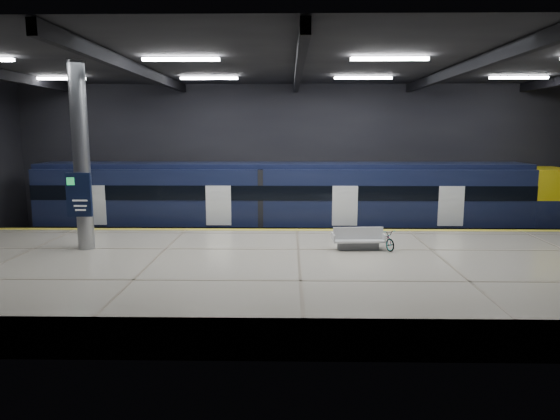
{
  "coord_description": "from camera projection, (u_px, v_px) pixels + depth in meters",
  "views": [
    {
      "loc": [
        -0.36,
        -19.29,
        5.47
      ],
      "look_at": [
        -0.72,
        1.5,
        2.2
      ],
      "focal_mm": 32.0,
      "sensor_mm": 36.0,
      "label": 1
    }
  ],
  "objects": [
    {
      "name": "ground",
      "position": [
        297.0,
        270.0,
        19.9
      ],
      "size": [
        30.0,
        30.0,
        0.0
      ],
      "primitive_type": "plane",
      "color": "black",
      "rests_on": "ground"
    },
    {
      "name": "room_shell",
      "position": [
        298.0,
        125.0,
        19.01
      ],
      "size": [
        30.1,
        16.1,
        8.05
      ],
      "color": "black",
      "rests_on": "ground"
    },
    {
      "name": "platform",
      "position": [
        299.0,
        275.0,
        17.34
      ],
      "size": [
        30.0,
        11.0,
        1.1
      ],
      "primitive_type": "cube",
      "color": "beige",
      "rests_on": "ground"
    },
    {
      "name": "safety_strip",
      "position": [
        297.0,
        230.0,
        22.44
      ],
      "size": [
        30.0,
        0.4,
        0.01
      ],
      "primitive_type": "cube",
      "color": "yellow",
      "rests_on": "platform"
    },
    {
      "name": "rails",
      "position": [
        296.0,
        239.0,
        25.32
      ],
      "size": [
        30.0,
        1.52,
        0.16
      ],
      "color": "gray",
      "rests_on": "ground"
    },
    {
      "name": "train",
      "position": [
        318.0,
        201.0,
        24.99
      ],
      "size": [
        29.4,
        2.84,
        3.79
      ],
      "color": "black",
      "rests_on": "ground"
    },
    {
      "name": "bench",
      "position": [
        358.0,
        242.0,
        18.68
      ],
      "size": [
        1.97,
        0.89,
        0.85
      ],
      "rotation": [
        0.0,
        0.0,
        0.05
      ],
      "color": "#595B60",
      "rests_on": "platform"
    },
    {
      "name": "bicycle",
      "position": [
        383.0,
        239.0,
        18.76
      ],
      "size": [
        1.04,
        1.51,
        0.75
      ],
      "primitive_type": "imported",
      "rotation": [
        0.0,
        0.0,
        0.42
      ],
      "color": "#99999E",
      "rests_on": "platform"
    },
    {
      "name": "pannier_bag",
      "position": [
        367.0,
        244.0,
        18.8
      ],
      "size": [
        0.33,
        0.23,
        0.35
      ],
      "primitive_type": "cube",
      "rotation": [
        0.0,
        0.0,
        -0.17
      ],
      "color": "black",
      "rests_on": "platform"
    },
    {
      "name": "info_column",
      "position": [
        81.0,
        159.0,
        18.33
      ],
      "size": [
        0.9,
        0.78,
        6.9
      ],
      "color": "#9EA0A5",
      "rests_on": "platform"
    }
  ]
}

